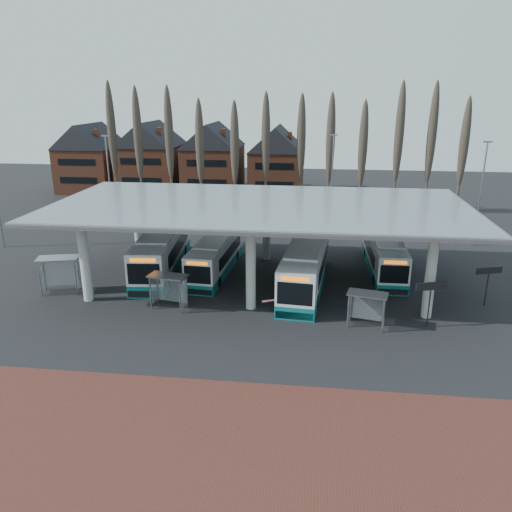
# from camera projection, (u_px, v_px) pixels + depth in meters

# --- Properties ---
(ground) EXTENTS (140.00, 140.00, 0.00)m
(ground) POSITION_uv_depth(u_px,v_px,m) (246.00, 323.00, 32.91)
(ground) COLOR black
(ground) RESTS_ON ground
(brick_strip) EXTENTS (70.00, 10.00, 0.03)m
(brick_strip) POSITION_uv_depth(u_px,v_px,m) (208.00, 445.00, 21.59)
(brick_strip) COLOR #522621
(brick_strip) RESTS_ON ground
(station_canopy) EXTENTS (32.00, 16.00, 6.34)m
(station_canopy) POSITION_uv_depth(u_px,v_px,m) (260.00, 212.00, 38.66)
(station_canopy) COLOR #B8B8B3
(station_canopy) RESTS_ON ground
(poplar_row) EXTENTS (45.10, 1.10, 14.50)m
(poplar_row) POSITION_uv_depth(u_px,v_px,m) (283.00, 141.00, 61.25)
(poplar_row) COLOR #473D33
(poplar_row) RESTS_ON ground
(townhouse_row) EXTENTS (36.80, 10.30, 12.25)m
(townhouse_row) POSITION_uv_depth(u_px,v_px,m) (182.00, 152.00, 74.29)
(townhouse_row) COLOR brown
(townhouse_row) RESTS_ON ground
(lamp_post_a) EXTENTS (0.80, 0.16, 10.17)m
(lamp_post_a) POSITION_uv_depth(u_px,v_px,m) (109.00, 181.00, 54.00)
(lamp_post_a) COLOR slate
(lamp_post_a) RESTS_ON ground
(lamp_post_b) EXTENTS (0.80, 0.16, 10.17)m
(lamp_post_b) POSITION_uv_depth(u_px,v_px,m) (332.00, 179.00, 55.06)
(lamp_post_b) COLOR slate
(lamp_post_b) RESTS_ON ground
(lamp_post_c) EXTENTS (0.80, 0.16, 10.17)m
(lamp_post_c) POSITION_uv_depth(u_px,v_px,m) (481.00, 192.00, 47.82)
(lamp_post_c) COLOR slate
(lamp_post_c) RESTS_ON ground
(bus_0) EXTENTS (3.89, 12.94, 3.54)m
(bus_0) POSITION_uv_depth(u_px,v_px,m) (162.00, 251.00, 42.35)
(bus_0) COLOR white
(bus_0) RESTS_ON ground
(bus_1) EXTENTS (2.97, 11.02, 3.03)m
(bus_1) POSITION_uv_depth(u_px,v_px,m) (216.00, 255.00, 42.01)
(bus_1) COLOR white
(bus_1) RESTS_ON ground
(bus_2) EXTENTS (3.82, 12.80, 3.50)m
(bus_2) POSITION_uv_depth(u_px,v_px,m) (306.00, 266.00, 38.66)
(bus_2) COLOR white
(bus_2) RESTS_ON ground
(bus_3) EXTENTS (2.57, 11.24, 3.11)m
(bus_3) POSITION_uv_depth(u_px,v_px,m) (384.00, 254.00, 42.19)
(bus_3) COLOR white
(bus_3) RESTS_ON ground
(shelter_0) EXTENTS (3.26, 2.20, 2.77)m
(shelter_0) POSITION_uv_depth(u_px,v_px,m) (59.00, 266.00, 37.58)
(shelter_0) COLOR gray
(shelter_0) RESTS_ON ground
(shelter_1) EXTENTS (2.87, 1.82, 2.47)m
(shelter_1) POSITION_uv_depth(u_px,v_px,m) (169.00, 284.00, 34.78)
(shelter_1) COLOR gray
(shelter_1) RESTS_ON ground
(shelter_2) EXTENTS (2.73, 1.77, 2.34)m
(shelter_2) POSITION_uv_depth(u_px,v_px,m) (367.00, 302.00, 32.05)
(shelter_2) COLOR gray
(shelter_2) RESTS_ON ground
(info_sign_0) EXTENTS (2.02, 0.74, 3.11)m
(info_sign_0) POSITION_uv_depth(u_px,v_px,m) (431.00, 290.00, 31.61)
(info_sign_0) COLOR black
(info_sign_0) RESTS_ON ground
(info_sign_1) EXTENTS (1.89, 0.71, 2.91)m
(info_sign_1) POSITION_uv_depth(u_px,v_px,m) (489.00, 273.00, 34.92)
(info_sign_1) COLOR black
(info_sign_1) RESTS_ON ground
(barrier) EXTENTS (2.08, 1.11, 1.13)m
(barrier) POSITION_uv_depth(u_px,v_px,m) (278.00, 300.00, 34.38)
(barrier) COLOR black
(barrier) RESTS_ON ground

